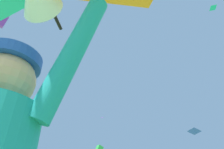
% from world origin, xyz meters
% --- Properties ---
extents(distant_kite_purple_high_right, '(0.66, 0.64, 0.27)m').
position_xyz_m(distant_kite_purple_high_right, '(-6.29, 28.92, 12.95)').
color(distant_kite_purple_high_right, purple).
extents(distant_kite_teal_mid_left, '(0.95, 0.96, 0.23)m').
position_xyz_m(distant_kite_teal_mid_left, '(9.00, 15.31, 19.16)').
color(distant_kite_teal_mid_left, '#19B2AD').
extents(distant_kite_purple_far_center, '(1.24, 1.06, 1.28)m').
position_xyz_m(distant_kite_purple_far_center, '(-9.77, 8.47, 13.38)').
color(distant_kite_purple_far_center, purple).
extents(distant_kite_blue_overhead_distant, '(0.87, 0.88, 0.35)m').
position_xyz_m(distant_kite_blue_overhead_distant, '(4.30, 16.02, 6.09)').
color(distant_kite_blue_overhead_distant, blue).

